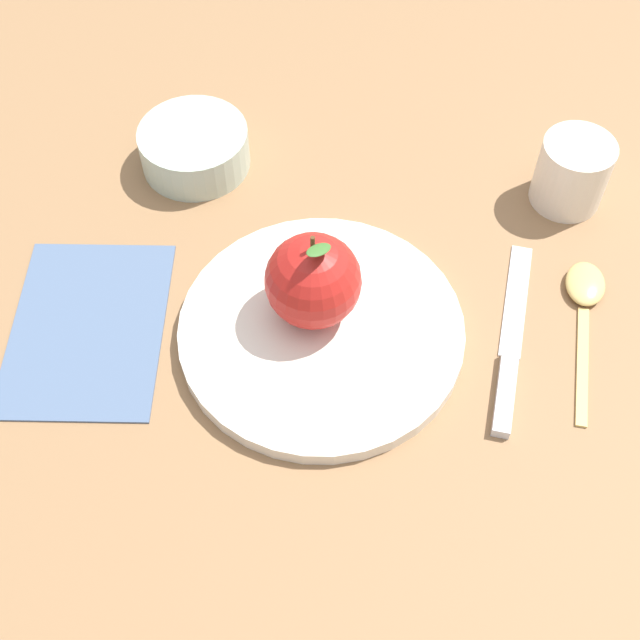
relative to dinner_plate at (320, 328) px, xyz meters
The scene contains 8 objects.
ground_plane 0.02m from the dinner_plate, 84.29° to the left, with size 2.40×2.40×0.00m, color olive.
dinner_plate is the anchor object (origin of this frame).
apple 0.05m from the dinner_plate, behind, with size 0.08×0.08×0.09m.
side_bowl 0.23m from the dinner_plate, behind, with size 0.10×0.10×0.04m.
cup 0.28m from the dinner_plate, 96.84° to the left, with size 0.07×0.07×0.07m.
knife 0.16m from the dinner_plate, 55.48° to the left, with size 0.16×0.14×0.01m.
spoon 0.23m from the dinner_plate, 70.78° to the left, with size 0.14×0.12×0.01m.
linen_napkin 0.20m from the dinner_plate, 118.80° to the right, with size 0.13×0.18×0.00m, color slate.
Camera 1 is at (0.35, -0.20, 0.59)m, focal length 47.62 mm.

